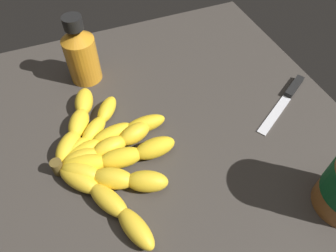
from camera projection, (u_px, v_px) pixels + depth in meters
ground_plane at (153, 133)px, 62.12cm from camera, size 70.70×75.75×4.12cm
banana_bunch at (105, 153)px, 54.54cm from camera, size 36.82×22.13×3.63cm
honey_bottle at (81, 53)px, 64.26cm from camera, size 6.75×6.75×15.08cm
butter_knife at (286, 99)px, 64.68cm from camera, size 11.31×17.34×1.20cm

